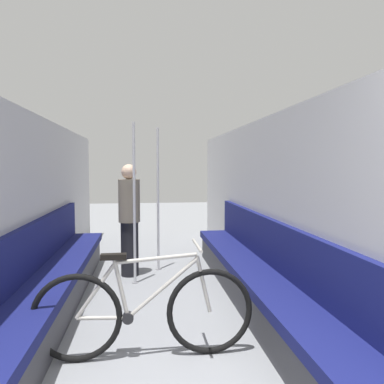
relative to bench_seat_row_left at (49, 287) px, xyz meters
name	(u,v)px	position (x,y,z in m)	size (l,w,h in m)	color
wall_left	(16,215)	(-0.26, -0.11, 0.76)	(0.10, 9.18, 2.13)	#B2B2B7
wall_right	(284,211)	(2.46, -0.11, 0.76)	(0.10, 9.18, 2.13)	#B2B2B7
bench_seat_row_left	(49,287)	(0.00, 0.00, 0.00)	(0.49, 4.62, 0.96)	#3D3D42
bench_seat_row_right	(256,279)	(2.20, 0.00, 0.00)	(0.49, 4.62, 0.96)	#3D3D42
bicycle	(144,312)	(0.97, -0.98, 0.07)	(1.77, 0.46, 0.92)	black
grab_pole_near	(158,201)	(1.18, 1.60, 0.72)	(0.08, 0.08, 2.11)	gray
grab_pole_far	(134,206)	(0.85, 0.98, 0.72)	(0.08, 0.08, 2.11)	gray
passenger_standing	(129,219)	(0.77, 1.35, 0.51)	(0.30, 0.30, 1.57)	black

